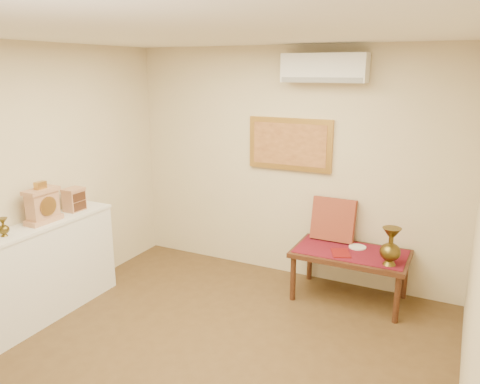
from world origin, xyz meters
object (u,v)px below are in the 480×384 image
Objects in this scene: low_table at (350,257)px; mantel_clock at (43,205)px; wooden_chest at (74,199)px; display_ledge at (29,277)px; brass_urn_tall at (391,242)px.

mantel_clock is at bearing -148.34° from low_table.
mantel_clock is 0.43m from wooden_chest.
display_ledge is 1.68× the size of low_table.
display_ledge is 3.27m from low_table.
mantel_clock is (-3.08, -1.46, 0.36)m from brass_urn_tall.
wooden_chest is (-0.02, 0.43, -0.05)m from mantel_clock.
display_ledge is 8.28× the size of wooden_chest.
display_ledge is at bearing -93.63° from mantel_clock.
brass_urn_tall reaches higher than low_table.
brass_urn_tall is 1.91× the size of wooden_chest.
mantel_clock reaches higher than wooden_chest.
display_ledge is (-3.10, -1.70, -0.30)m from brass_urn_tall.
wooden_chest is 3.01m from low_table.
brass_urn_tall is at bearing 28.68° from display_ledge.
wooden_chest is at bearing -161.67° from brass_urn_tall.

